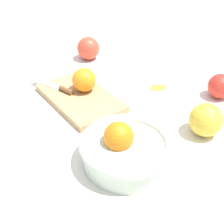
{
  "coord_description": "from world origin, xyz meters",
  "views": [
    {
      "loc": [
        -0.47,
        0.53,
        0.47
      ],
      "look_at": [
        -0.07,
        0.08,
        0.04
      ],
      "focal_mm": 49.44,
      "sensor_mm": 36.0,
      "label": 1
    }
  ],
  "objects_px": {
    "apple_front_left": "(206,120)",
    "knife": "(58,87)",
    "apple_front_right": "(88,48)",
    "bowl": "(126,149)",
    "orange_on_board": "(84,80)",
    "apple_front_left_2": "(220,86)",
    "cutting_board": "(80,98)"
  },
  "relations": [
    {
      "from": "apple_front_right",
      "to": "orange_on_board",
      "type": "bearing_deg",
      "value": 132.67
    },
    {
      "from": "apple_front_left",
      "to": "apple_front_right",
      "type": "bearing_deg",
      "value": -12.18
    },
    {
      "from": "apple_front_left_2",
      "to": "knife",
      "type": "bearing_deg",
      "value": 39.82
    },
    {
      "from": "bowl",
      "to": "apple_front_left_2",
      "type": "relative_size",
      "value": 2.84
    },
    {
      "from": "apple_front_left",
      "to": "cutting_board",
      "type": "bearing_deg",
      "value": 16.57
    },
    {
      "from": "apple_front_right",
      "to": "apple_front_left_2",
      "type": "height_order",
      "value": "apple_front_right"
    },
    {
      "from": "cutting_board",
      "to": "orange_on_board",
      "type": "relative_size",
      "value": 3.77
    },
    {
      "from": "bowl",
      "to": "knife",
      "type": "relative_size",
      "value": 1.26
    },
    {
      "from": "apple_front_right",
      "to": "apple_front_left_2",
      "type": "bearing_deg",
      "value": -171.27
    },
    {
      "from": "bowl",
      "to": "orange_on_board",
      "type": "xyz_separation_m",
      "value": [
        0.25,
        -0.13,
        0.01
      ]
    },
    {
      "from": "knife",
      "to": "apple_front_left_2",
      "type": "relative_size",
      "value": 2.25
    },
    {
      "from": "bowl",
      "to": "cutting_board",
      "type": "distance_m",
      "value": 0.27
    },
    {
      "from": "knife",
      "to": "apple_front_left",
      "type": "height_order",
      "value": "apple_front_left"
    },
    {
      "from": "orange_on_board",
      "to": "knife",
      "type": "distance_m",
      "value": 0.08
    },
    {
      "from": "cutting_board",
      "to": "bowl",
      "type": "bearing_deg",
      "value": 157.8
    },
    {
      "from": "cutting_board",
      "to": "apple_front_left_2",
      "type": "distance_m",
      "value": 0.39
    },
    {
      "from": "knife",
      "to": "apple_front_left",
      "type": "distance_m",
      "value": 0.41
    },
    {
      "from": "cutting_board",
      "to": "orange_on_board",
      "type": "distance_m",
      "value": 0.05
    },
    {
      "from": "cutting_board",
      "to": "knife",
      "type": "height_order",
      "value": "knife"
    },
    {
      "from": "knife",
      "to": "apple_front_right",
      "type": "xyz_separation_m",
      "value": [
        0.1,
        -0.22,
        0.02
      ]
    },
    {
      "from": "orange_on_board",
      "to": "apple_front_left_2",
      "type": "height_order",
      "value": "orange_on_board"
    },
    {
      "from": "apple_front_left",
      "to": "apple_front_left_2",
      "type": "distance_m",
      "value": 0.18
    },
    {
      "from": "knife",
      "to": "apple_front_right",
      "type": "relative_size",
      "value": 2.0
    },
    {
      "from": "apple_front_right",
      "to": "bowl",
      "type": "bearing_deg",
      "value": 143.94
    },
    {
      "from": "orange_on_board",
      "to": "bowl",
      "type": "bearing_deg",
      "value": 153.46
    },
    {
      "from": "apple_front_left_2",
      "to": "apple_front_right",
      "type": "bearing_deg",
      "value": 8.73
    },
    {
      "from": "knife",
      "to": "apple_front_right",
      "type": "height_order",
      "value": "apple_front_right"
    },
    {
      "from": "knife",
      "to": "apple_front_left",
      "type": "relative_size",
      "value": 1.95
    },
    {
      "from": "bowl",
      "to": "knife",
      "type": "bearing_deg",
      "value": -14.53
    },
    {
      "from": "knife",
      "to": "apple_front_right",
      "type": "bearing_deg",
      "value": -65.77
    },
    {
      "from": "apple_front_left",
      "to": "knife",
      "type": "bearing_deg",
      "value": 16.1
    },
    {
      "from": "bowl",
      "to": "orange_on_board",
      "type": "relative_size",
      "value": 2.98
    }
  ]
}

